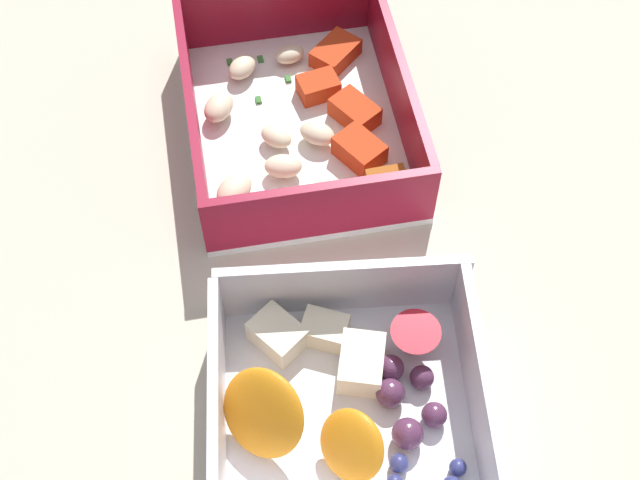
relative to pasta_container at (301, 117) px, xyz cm
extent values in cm
cube|color=beige|center=(11.76, -0.74, -2.71)|extent=(80.00, 80.00, 2.00)
cube|color=white|center=(-0.23, -0.17, -1.41)|extent=(19.91, 16.13, 0.60)
cube|color=maroon|center=(-9.45, 0.36, 1.38)|extent=(1.47, 15.06, 4.99)
cube|color=maroon|center=(8.99, -0.70, 1.38)|extent=(1.47, 15.06, 4.99)
cube|color=maroon|center=(0.19, 7.04, 1.38)|extent=(17.88, 1.63, 4.99)
cube|color=maroon|center=(-0.64, -7.38, 1.38)|extent=(17.88, 1.63, 4.99)
ellipsoid|color=beige|center=(-2.37, -5.43, -0.16)|extent=(3.30, 3.11, 1.35)
ellipsoid|color=beige|center=(3.80, -2.09, -0.21)|extent=(2.39, 2.93, 1.28)
ellipsoid|color=beige|center=(1.54, 0.81, -0.21)|extent=(3.04, 3.11, 1.28)
ellipsoid|color=beige|center=(6.10, 0.36, -0.40)|extent=(1.73, 2.23, 1.01)
ellipsoid|color=beige|center=(-5.90, -3.07, -0.26)|extent=(2.94, 2.91, 1.22)
ellipsoid|color=beige|center=(6.86, -2.78, -0.25)|extent=(2.40, 2.86, 1.22)
ellipsoid|color=beige|center=(-6.43, 0.62, -0.32)|extent=(1.98, 2.51, 1.13)
ellipsoid|color=beige|center=(5.10, -5.69, -0.10)|extent=(3.46, 3.46, 1.44)
ellipsoid|color=beige|center=(1.09, -2.00, -0.29)|extent=(2.84, 2.78, 1.17)
cube|color=red|center=(3.61, 3.30, -0.28)|extent=(3.99, 3.63, 1.66)
cube|color=red|center=(-2.83, 1.94, -0.38)|extent=(2.40, 3.08, 1.47)
cube|color=#AD5B1E|center=(7.06, 4.34, -0.31)|extent=(2.37, 2.65, 1.60)
cube|color=red|center=(0.14, 3.88, -0.33)|extent=(3.98, 3.55, 1.56)
cube|color=red|center=(-5.88, 3.99, -0.43)|extent=(4.09, 4.25, 1.36)
cube|color=#387A33|center=(-7.13, -1.50, -1.01)|extent=(0.60, 0.40, 0.20)
cube|color=#387A33|center=(-4.67, 0.09, -1.01)|extent=(0.60, 0.40, 0.20)
cube|color=#387A33|center=(-3.15, -2.45, -1.01)|extent=(0.60, 0.40, 0.20)
cube|color=#387A33|center=(-7.35, -3.80, -1.01)|extent=(0.60, 0.40, 0.20)
cube|color=white|center=(21.24, -2.12, -1.41)|extent=(16.45, 17.37, 0.60)
cube|color=white|center=(14.61, -0.97, 1.24)|extent=(3.19, 15.07, 4.70)
cube|color=white|center=(22.49, 5.07, 1.24)|extent=(12.77, 2.79, 4.70)
cube|color=white|center=(19.99, -9.31, 1.24)|extent=(12.77, 2.79, 4.70)
ellipsoid|color=orange|center=(24.24, -2.70, 1.00)|extent=(5.30, 5.13, 4.02)
ellipsoid|color=orange|center=(21.46, -6.99, 1.40)|extent=(6.76, 6.62, 4.82)
cube|color=#F4EACC|center=(16.17, -5.11, -0.18)|extent=(3.87, 3.65, 1.86)
cube|color=#F4EACC|center=(19.18, -1.20, -0.10)|extent=(4.05, 3.57, 2.02)
cube|color=#F4EACC|center=(16.45, -2.30, -0.30)|extent=(3.09, 3.34, 1.62)
sphere|color=#562D4C|center=(23.90, 0.67, -0.20)|extent=(1.82, 1.82, 1.82)
sphere|color=#562D4C|center=(21.30, 0.41, -0.26)|extent=(1.69, 1.69, 1.69)
sphere|color=#562D4C|center=(19.77, 0.88, -0.32)|extent=(1.57, 1.57, 1.57)
sphere|color=#562D4C|center=(23.12, 2.48, -0.37)|extent=(1.49, 1.49, 1.49)
sphere|color=#562D4C|center=(20.74, 2.49, -0.39)|extent=(1.44, 1.44, 1.44)
cone|color=red|center=(18.57, 2.64, 0.08)|extent=(2.99, 2.99, 2.39)
sphere|color=navy|center=(26.27, 2.88, -0.62)|extent=(0.98, 0.98, 0.98)
sphere|color=navy|center=(25.30, -0.22, -0.57)|extent=(1.09, 1.09, 1.09)
camera|label=1|loc=(39.90, -8.22, 46.73)|focal=49.28mm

